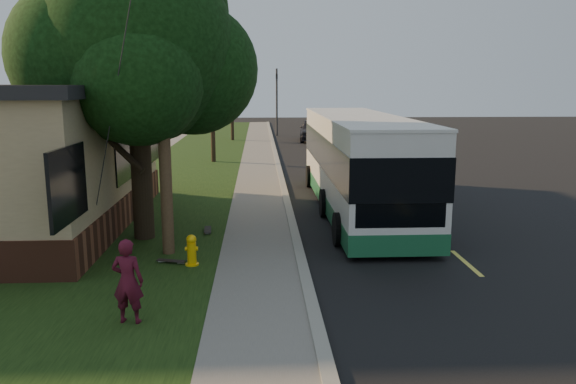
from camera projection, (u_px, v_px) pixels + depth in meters
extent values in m
plane|color=black|center=(302.00, 266.00, 13.39)|extent=(120.00, 120.00, 0.00)
cube|color=black|center=(379.00, 188.00, 23.40)|extent=(8.00, 80.00, 0.01)
cube|color=gray|center=(283.00, 187.00, 23.19)|extent=(0.25, 80.00, 0.12)
cube|color=slate|center=(259.00, 188.00, 23.14)|extent=(2.00, 80.00, 0.08)
cube|color=black|center=(174.00, 189.00, 22.96)|extent=(5.00, 80.00, 0.07)
cylinder|color=yellow|center=(192.00, 254.00, 13.20)|extent=(0.22, 0.22, 0.55)
sphere|color=yellow|center=(191.00, 240.00, 13.13)|extent=(0.24, 0.24, 0.24)
cylinder|color=yellow|center=(192.00, 249.00, 13.17)|extent=(0.30, 0.10, 0.10)
cylinder|color=yellow|center=(192.00, 249.00, 13.17)|extent=(0.10, 0.18, 0.10)
cylinder|color=yellow|center=(192.00, 264.00, 13.24)|extent=(0.32, 0.32, 0.04)
cylinder|color=#473321|center=(161.00, 71.00, 13.34)|extent=(0.30, 0.30, 9.00)
cylinder|color=#2D2D30|center=(113.00, 106.00, 12.36)|extent=(2.52, 3.21, 7.60)
cylinder|color=black|center=(141.00, 166.00, 15.24)|extent=(0.56, 0.56, 4.00)
sphere|color=black|center=(135.00, 45.00, 14.63)|extent=(5.20, 5.20, 5.20)
sphere|color=black|center=(192.00, 69.00, 15.40)|extent=(3.60, 3.60, 3.60)
sphere|color=black|center=(85.00, 56.00, 14.23)|extent=(3.80, 3.80, 3.80)
sphere|color=black|center=(138.00, 80.00, 13.54)|extent=(3.20, 3.20, 3.20)
sphere|color=black|center=(124.00, 34.00, 15.90)|extent=(3.40, 3.40, 3.40)
sphere|color=black|center=(175.00, 11.00, 15.66)|extent=(3.00, 3.00, 3.00)
cylinder|color=black|center=(213.00, 131.00, 30.54)|extent=(0.24, 0.24, 3.30)
cylinder|color=black|center=(212.00, 101.00, 30.22)|extent=(1.38, 0.57, 2.01)
cylinder|color=black|center=(212.00, 101.00, 30.22)|extent=(0.74, 1.21, 1.58)
cylinder|color=black|center=(212.00, 101.00, 30.22)|extent=(0.65, 1.05, 1.95)
cylinder|color=black|center=(212.00, 101.00, 30.22)|extent=(1.28, 0.53, 1.33)
cylinder|color=black|center=(212.00, 101.00, 30.22)|extent=(0.75, 1.21, 1.70)
cylinder|color=black|center=(232.00, 120.00, 42.36)|extent=(0.24, 0.24, 3.03)
cylinder|color=black|center=(232.00, 100.00, 42.07)|extent=(1.38, 0.57, 2.01)
cylinder|color=black|center=(232.00, 100.00, 42.07)|extent=(0.74, 1.21, 1.58)
cylinder|color=black|center=(232.00, 100.00, 42.07)|extent=(0.65, 1.05, 1.95)
cylinder|color=black|center=(232.00, 100.00, 42.07)|extent=(1.28, 0.53, 1.33)
cylinder|color=black|center=(232.00, 100.00, 42.07)|extent=(0.75, 1.21, 1.70)
cylinder|color=#2D2D30|center=(277.00, 103.00, 46.23)|extent=(0.16, 0.16, 5.50)
imported|color=black|center=(277.00, 81.00, 45.90)|extent=(0.18, 0.22, 1.10)
cube|color=silver|center=(358.00, 157.00, 19.05)|extent=(2.48, 11.91, 2.68)
cube|color=#1A5D36|center=(357.00, 197.00, 19.31)|extent=(2.50, 11.93, 0.55)
cube|color=black|center=(358.00, 151.00, 19.01)|extent=(2.52, 11.95, 1.09)
cube|color=black|center=(401.00, 195.00, 13.27)|extent=(2.18, 0.06, 1.59)
cube|color=yellow|center=(403.00, 139.00, 13.03)|extent=(1.59, 0.06, 0.35)
cube|color=#FFF2CC|center=(369.00, 242.00, 13.44)|extent=(0.25, 0.04, 0.15)
cube|color=#FFF2CC|center=(430.00, 241.00, 13.52)|extent=(0.25, 0.04, 0.15)
cube|color=silver|center=(359.00, 117.00, 18.79)|extent=(2.53, 11.96, 0.08)
cylinder|color=black|center=(339.00, 229.00, 14.97)|extent=(0.28, 0.91, 0.91)
cylinder|color=black|center=(431.00, 228.00, 15.09)|extent=(0.28, 0.91, 0.91)
cylinder|color=black|center=(324.00, 203.00, 18.28)|extent=(0.28, 0.91, 0.91)
cylinder|color=black|center=(400.00, 202.00, 18.40)|extent=(0.28, 0.91, 0.91)
cylinder|color=black|center=(310.00, 176.00, 23.53)|extent=(0.28, 0.91, 0.91)
cylinder|color=black|center=(368.00, 176.00, 23.65)|extent=(0.28, 0.91, 0.91)
imported|color=#480E1F|center=(128.00, 281.00, 9.93)|extent=(0.61, 0.44, 1.55)
cube|color=black|center=(208.00, 229.00, 16.22)|extent=(0.25, 0.79, 0.02)
cylinder|color=silver|center=(208.00, 233.00, 15.97)|extent=(0.18, 0.06, 0.05)
cylinder|color=silver|center=(208.00, 228.00, 16.49)|extent=(0.18, 0.06, 0.05)
cube|color=black|center=(171.00, 261.00, 13.38)|extent=(0.73, 0.37, 0.02)
cylinder|color=silver|center=(181.00, 263.00, 13.34)|extent=(0.09, 0.17, 0.04)
cylinder|color=silver|center=(162.00, 261.00, 13.45)|extent=(0.09, 0.17, 0.04)
cube|color=black|center=(88.00, 176.00, 22.12)|extent=(1.57, 1.25, 1.31)
cube|color=black|center=(87.00, 159.00, 21.99)|extent=(1.62, 1.31, 0.09)
imported|color=black|center=(313.00, 130.00, 42.56)|extent=(2.33, 5.05, 1.68)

